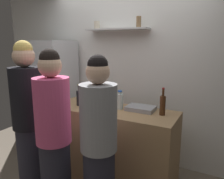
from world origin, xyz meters
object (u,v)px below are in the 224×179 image
at_px(utensil_holder, 96,101).
at_px(wine_bottle_pale_glass, 91,102).
at_px(water_bottle_plastic, 120,101).
at_px(person_blonde, 29,123).
at_px(baking_pan, 141,108).
at_px(wine_bottle_dark_glass, 79,97).
at_px(refrigerator, 53,96).
at_px(person_pink_top, 54,138).
at_px(person_grey_hoodie, 99,146).
at_px(wine_bottle_amber_glass, 163,105).

bearing_deg(utensil_holder, wine_bottle_pale_glass, -69.04).
xyz_separation_m(water_bottle_plastic, person_blonde, (-0.73, -0.79, -0.15)).
bearing_deg(water_bottle_plastic, baking_pan, 14.35).
relative_size(baking_pan, person_blonde, 0.19).
bearing_deg(wine_bottle_dark_glass, refrigerator, 156.13).
relative_size(person_pink_top, person_grey_hoodie, 1.03).
xyz_separation_m(person_pink_top, person_blonde, (-0.45, 0.10, 0.04)).
distance_m(wine_bottle_amber_glass, person_blonde, 1.50).
bearing_deg(baking_pan, wine_bottle_dark_glass, -167.96).
height_order(utensil_holder, person_grey_hoodie, person_grey_hoodie).
bearing_deg(utensil_holder, wine_bottle_dark_glass, -152.69).
xyz_separation_m(utensil_holder, wine_bottle_dark_glass, (-0.19, -0.10, 0.04)).
relative_size(refrigerator, wine_bottle_amber_glass, 5.62).
distance_m(refrigerator, person_grey_hoodie, 1.82).
bearing_deg(utensil_holder, refrigerator, 165.65).
xyz_separation_m(baking_pan, wine_bottle_amber_glass, (0.28, -0.05, 0.10)).
xyz_separation_m(wine_bottle_amber_glass, person_pink_top, (-0.81, -0.90, -0.22)).
bearing_deg(person_blonde, person_pink_top, 147.17).
distance_m(wine_bottle_amber_glass, water_bottle_plastic, 0.53).
bearing_deg(refrigerator, wine_bottle_dark_glass, -23.87).
relative_size(utensil_holder, wine_bottle_amber_glass, 0.69).
relative_size(refrigerator, person_blonde, 1.01).
xyz_separation_m(wine_bottle_amber_glass, person_blonde, (-1.26, -0.80, -0.17)).
height_order(baking_pan, person_grey_hoodie, person_grey_hoodie).
relative_size(wine_bottle_amber_glass, person_grey_hoodie, 0.19).
distance_m(wine_bottle_dark_glass, person_grey_hoodie, 1.01).
xyz_separation_m(wine_bottle_pale_glass, water_bottle_plastic, (0.26, 0.25, -0.01)).
distance_m(utensil_holder, wine_bottle_pale_glass, 0.27).
bearing_deg(person_blonde, refrigerator, -80.15).
xyz_separation_m(utensil_holder, water_bottle_plastic, (0.35, 0.01, 0.04)).
xyz_separation_m(wine_bottle_dark_glass, water_bottle_plastic, (0.54, 0.11, -0.00)).
relative_size(baking_pan, person_grey_hoodie, 0.21).
bearing_deg(wine_bottle_pale_glass, water_bottle_plastic, 44.34).
xyz_separation_m(refrigerator, utensil_holder, (0.98, -0.25, 0.11)).
bearing_deg(wine_bottle_amber_glass, person_grey_hoodie, -114.89).
relative_size(wine_bottle_amber_glass, person_pink_top, 0.19).
relative_size(wine_bottle_amber_glass, wine_bottle_dark_glass, 1.12).
relative_size(wine_bottle_dark_glass, person_grey_hoodie, 0.17).
distance_m(wine_bottle_pale_glass, wine_bottle_dark_glass, 0.32).
height_order(wine_bottle_pale_glass, wine_bottle_dark_glass, wine_bottle_pale_glass).
bearing_deg(water_bottle_plastic, refrigerator, 169.58).
bearing_deg(wine_bottle_pale_glass, wine_bottle_dark_glass, 152.87).
distance_m(water_bottle_plastic, person_pink_top, 0.95).
bearing_deg(wine_bottle_pale_glass, wine_bottle_amber_glass, 18.41).
bearing_deg(wine_bottle_dark_glass, person_pink_top, -71.36).
xyz_separation_m(baking_pan, wine_bottle_pale_glass, (-0.51, -0.32, 0.09)).
height_order(baking_pan, wine_bottle_amber_glass, wine_bottle_amber_glass).
bearing_deg(person_pink_top, utensil_holder, -136.12).
xyz_separation_m(wine_bottle_amber_glass, person_grey_hoodie, (-0.37, -0.79, -0.24)).
relative_size(baking_pan, wine_bottle_amber_glass, 1.07).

